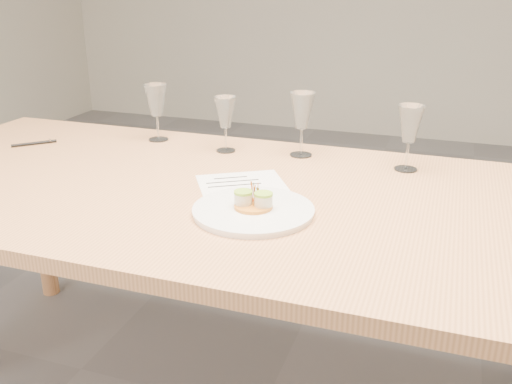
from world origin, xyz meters
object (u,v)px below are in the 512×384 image
(dinner_plate, at_px, (253,209))
(wine_glass_3, at_px, (410,125))
(wine_glass_2, at_px, (302,112))
(recipe_sheet, at_px, (245,190))
(wine_glass_1, at_px, (225,113))
(dining_table, at_px, (261,216))
(wine_glass_0, at_px, (156,101))
(ballpoint_pen, at_px, (34,143))

(dinner_plate, bearing_deg, wine_glass_3, 55.50)
(wine_glass_2, distance_m, wine_glass_3, 0.34)
(recipe_sheet, bearing_deg, wine_glass_3, 7.60)
(wine_glass_1, xyz_separation_m, wine_glass_2, (0.25, 0.04, 0.02))
(dining_table, bearing_deg, dinner_plate, -78.54)
(wine_glass_2, relative_size, wine_glass_3, 1.04)
(dinner_plate, bearing_deg, wine_glass_2, 91.62)
(wine_glass_0, bearing_deg, dinner_plate, -43.71)
(dining_table, xyz_separation_m, dinner_plate, (0.03, -0.14, 0.08))
(dinner_plate, bearing_deg, dining_table, 101.46)
(dining_table, relative_size, wine_glass_2, 11.71)
(dining_table, height_order, dinner_plate, dinner_plate)
(ballpoint_pen, xyz_separation_m, wine_glass_3, (1.24, 0.15, 0.13))
(dining_table, distance_m, wine_glass_3, 0.52)
(wine_glass_3, bearing_deg, recipe_sheet, -140.65)
(dining_table, relative_size, ballpoint_pen, 21.36)
(dining_table, bearing_deg, wine_glass_2, 87.80)
(recipe_sheet, bearing_deg, dining_table, -36.48)
(wine_glass_0, relative_size, wine_glass_3, 1.00)
(wine_glass_2, bearing_deg, ballpoint_pen, -168.49)
(ballpoint_pen, height_order, wine_glass_1, wine_glass_1)
(recipe_sheet, height_order, wine_glass_1, wine_glass_1)
(recipe_sheet, xyz_separation_m, wine_glass_1, (-0.19, 0.33, 0.13))
(dining_table, bearing_deg, wine_glass_0, 143.63)
(dinner_plate, xyz_separation_m, wine_glass_2, (-0.01, 0.50, 0.13))
(dining_table, distance_m, wine_glass_1, 0.45)
(recipe_sheet, bearing_deg, ballpoint_pen, 136.32)
(wine_glass_1, height_order, wine_glass_2, wine_glass_2)
(recipe_sheet, bearing_deg, wine_glass_2, 48.77)
(dining_table, relative_size, wine_glass_1, 13.18)
(wine_glass_0, xyz_separation_m, wine_glass_1, (0.28, -0.05, -0.01))
(dinner_plate, distance_m, wine_glass_0, 0.76)
(wine_glass_3, bearing_deg, dinner_plate, -124.50)
(recipe_sheet, distance_m, wine_glass_1, 0.40)
(ballpoint_pen, bearing_deg, wine_glass_2, -33.33)
(wine_glass_0, distance_m, wine_glass_2, 0.52)
(dinner_plate, height_order, wine_glass_2, wine_glass_2)
(dinner_plate, bearing_deg, wine_glass_0, 136.29)
(wine_glass_0, bearing_deg, wine_glass_2, -1.29)
(wine_glass_1, bearing_deg, recipe_sheet, -60.03)
(recipe_sheet, height_order, wine_glass_2, wine_glass_2)
(recipe_sheet, relative_size, wine_glass_2, 1.86)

